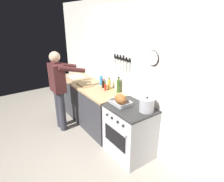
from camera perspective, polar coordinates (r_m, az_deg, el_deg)
The scene contains 13 objects.
ground_plane at distance 3.34m, azimuth -11.79°, elevation -21.98°, with size 8.00×8.00×0.00m, color #A89E8E.
wall_back at distance 3.32m, azimuth 8.13°, elevation 4.25°, with size 6.00×0.13×2.60m.
counter_block at distance 4.35m, azimuth -6.93°, elevation -3.32°, with size 2.03×0.65×0.90m.
stove at distance 3.32m, azimuth 5.31°, elevation -11.96°, with size 0.76×0.67×0.90m.
person_cook at distance 3.98m, azimuth -15.60°, elevation 1.29°, with size 0.51×0.63×1.66m.
roasting_pan at distance 3.16m, azimuth 2.56°, elevation -2.74°, with size 0.35×0.26×0.17m.
stock_pot at distance 2.98m, azimuth 10.36°, elevation -4.07°, with size 0.23×0.23×0.24m.
cutting_board at distance 4.12m, azimuth -8.09°, elevation 1.94°, with size 0.36×0.24×0.02m, color tan.
bottle_hot_sauce at distance 3.76m, azimuth -1.97°, elevation 1.16°, with size 0.04×0.04×0.17m.
bottle_dish_soap at distance 4.08m, azimuth -3.26°, elevation 3.17°, with size 0.07×0.07×0.23m.
bottle_olive_oil at distance 3.64m, azimuth 1.95°, elevation 1.54°, with size 0.07×0.07×0.31m.
bottle_cooking_oil at distance 3.82m, azimuth -0.87°, elevation 1.99°, with size 0.08×0.08×0.24m.
bottle_soy_sauce at distance 3.90m, azimuth -2.69°, elevation 2.07°, with size 0.05×0.05×0.19m.
Camera 1 is at (2.29, -0.85, 2.28)m, focal length 30.54 mm.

